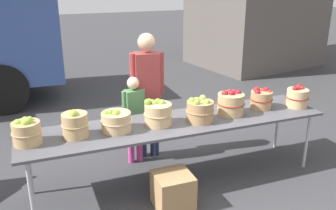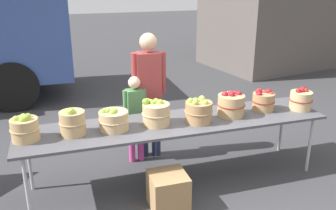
{
  "view_description": "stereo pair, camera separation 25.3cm",
  "coord_description": "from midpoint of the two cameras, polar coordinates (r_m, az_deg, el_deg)",
  "views": [
    {
      "loc": [
        -1.5,
        -3.58,
        2.34
      ],
      "look_at": [
        0.0,
        0.3,
        0.85
      ],
      "focal_mm": 39.45,
      "sensor_mm": 36.0,
      "label": 1
    },
    {
      "loc": [
        -1.26,
        -3.66,
        2.34
      ],
      "look_at": [
        0.0,
        0.3,
        0.85
      ],
      "focal_mm": 39.45,
      "sensor_mm": 36.0,
      "label": 2
    }
  ],
  "objects": [
    {
      "name": "apple_basket_green_4",
      "position": [
        4.16,
        3.23,
        -0.86
      ],
      "size": [
        0.32,
        0.32,
        0.29
      ],
      "color": "#A87F51",
      "rests_on": "market_table"
    },
    {
      "name": "food_kiosk",
      "position": [
        10.26,
        12.74,
        13.89
      ],
      "size": [
        3.97,
        3.49,
        2.74
      ],
      "rotation": [
        0.0,
        0.0,
        0.18
      ],
      "color": "#59514C",
      "rests_on": "ground"
    },
    {
      "name": "apple_basket_red_1",
      "position": [
        4.68,
        12.73,
        0.96
      ],
      "size": [
        0.28,
        0.28,
        0.26
      ],
      "color": "#A87F51",
      "rests_on": "market_table"
    },
    {
      "name": "ground_plane",
      "position": [
        4.53,
        -0.24,
        -11.42
      ],
      "size": [
        40.0,
        40.0,
        0.0
      ],
      "primitive_type": "plane",
      "color": "#38383A"
    },
    {
      "name": "market_table",
      "position": [
        4.2,
        -0.25,
        -3.0
      ],
      "size": [
        3.5,
        0.76,
        0.75
      ],
      "color": "#4C4C51",
      "rests_on": "ground"
    },
    {
      "name": "child_customer",
      "position": [
        4.67,
        -6.81,
        -1.3
      ],
      "size": [
        0.3,
        0.16,
        1.15
      ],
      "rotation": [
        0.0,
        0.0,
        3.19
      ],
      "color": "#CC3F8C",
      "rests_on": "ground"
    },
    {
      "name": "apple_basket_green_1",
      "position": [
        3.91,
        -15.98,
        -2.88
      ],
      "size": [
        0.28,
        0.28,
        0.31
      ],
      "color": "tan",
      "rests_on": "market_table"
    },
    {
      "name": "vendor_adult",
      "position": [
        4.71,
        -4.76,
        2.81
      ],
      "size": [
        0.43,
        0.26,
        1.66
      ],
      "rotation": [
        0.0,
        0.0,
        2.99
      ],
      "color": "#262D4C",
      "rests_on": "ground"
    },
    {
      "name": "apple_basket_green_2",
      "position": [
        3.97,
        -9.87,
        -2.46
      ],
      "size": [
        0.33,
        0.33,
        0.25
      ],
      "color": "tan",
      "rests_on": "market_table"
    },
    {
      "name": "apple_basket_green_0",
      "position": [
        3.91,
        -22.78,
        -3.83
      ],
      "size": [
        0.29,
        0.29,
        0.29
      ],
      "color": "tan",
      "rests_on": "market_table"
    },
    {
      "name": "apple_basket_red_0",
      "position": [
        4.4,
        8.06,
        0.25
      ],
      "size": [
        0.33,
        0.33,
        0.3
      ],
      "color": "tan",
      "rests_on": "market_table"
    },
    {
      "name": "produce_crate",
      "position": [
        3.96,
        -1.11,
        -13.11
      ],
      "size": [
        0.38,
        0.38,
        0.38
      ],
      "primitive_type": "cube",
      "color": "#A87F51",
      "rests_on": "ground"
    },
    {
      "name": "apple_basket_green_3",
      "position": [
        4.06,
        -3.38,
        -1.3
      ],
      "size": [
        0.32,
        0.32,
        0.3
      ],
      "color": "tan",
      "rests_on": "market_table"
    },
    {
      "name": "apple_basket_red_2",
      "position": [
        4.86,
        17.96,
        1.16
      ],
      "size": [
        0.28,
        0.28,
        0.28
      ],
      "color": "tan",
      "rests_on": "market_table"
    }
  ]
}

